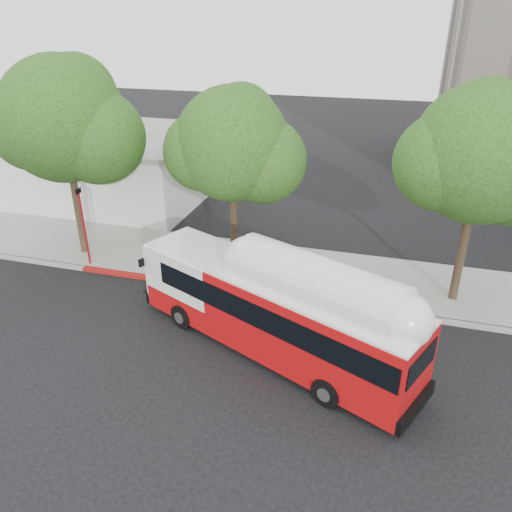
# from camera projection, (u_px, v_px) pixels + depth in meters

# --- Properties ---
(ground) EXTENTS (120.00, 120.00, 0.00)m
(ground) POSITION_uv_depth(u_px,v_px,m) (211.00, 343.00, 18.92)
(ground) COLOR black
(ground) RESTS_ON ground
(sidewalk) EXTENTS (60.00, 5.00, 0.15)m
(sidewalk) POSITION_uv_depth(u_px,v_px,m) (257.00, 266.00, 24.48)
(sidewalk) COLOR gray
(sidewalk) RESTS_ON ground
(curb_strip) EXTENTS (60.00, 0.30, 0.15)m
(curb_strip) POSITION_uv_depth(u_px,v_px,m) (241.00, 291.00, 22.24)
(curb_strip) COLOR gray
(curb_strip) RESTS_ON ground
(red_curb_segment) EXTENTS (10.00, 0.32, 0.16)m
(red_curb_segment) POSITION_uv_depth(u_px,v_px,m) (179.00, 282.00, 22.98)
(red_curb_segment) COLOR maroon
(red_curb_segment) RESTS_ON ground
(street_tree_left) EXTENTS (6.67, 5.80, 9.74)m
(street_tree_left) POSITION_uv_depth(u_px,v_px,m) (73.00, 125.00, 22.86)
(street_tree_left) COLOR #2D2116
(street_tree_left) RESTS_ON ground
(street_tree_mid) EXTENTS (5.75, 5.00, 8.62)m
(street_tree_mid) POSITION_uv_depth(u_px,v_px,m) (242.00, 149.00, 21.65)
(street_tree_mid) COLOR #2D2116
(street_tree_mid) RESTS_ON ground
(street_tree_right) EXTENTS (6.21, 5.40, 9.18)m
(street_tree_right) POSITION_uv_depth(u_px,v_px,m) (493.00, 160.00, 18.85)
(street_tree_right) COLOR #2D2116
(street_tree_right) RESTS_ON ground
(low_commercial_bldg) EXTENTS (16.20, 10.20, 4.25)m
(low_commercial_bldg) POSITION_uv_depth(u_px,v_px,m) (87.00, 162.00, 33.46)
(low_commercial_bldg) COLOR silver
(low_commercial_bldg) RESTS_ON ground
(transit_bus) EXTENTS (11.73, 6.75, 3.53)m
(transit_bus) POSITION_uv_depth(u_px,v_px,m) (273.00, 313.00, 17.79)
(transit_bus) COLOR #B00C0E
(transit_bus) RESTS_ON ground
(signal_pole) EXTENTS (0.11, 0.38, 3.99)m
(signal_pole) POSITION_uv_depth(u_px,v_px,m) (84.00, 228.00, 23.70)
(signal_pole) COLOR #A51119
(signal_pole) RESTS_ON ground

